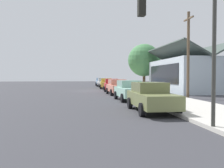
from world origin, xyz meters
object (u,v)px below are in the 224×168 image
object	(u,v)px
shade_tree	(144,60)
fire_hydrant_red	(162,98)
car_seafoam	(130,90)
utility_pole_wooden	(188,53)
car_coral	(117,87)
traffic_light_main	(185,31)
car_skyblue	(100,82)
car_cherry	(112,85)
car_mustard	(106,83)
car_olive	(151,97)
car_silver	(103,82)

from	to	relation	value
shade_tree	fire_hydrant_red	distance (m)	23.81
car_seafoam	fire_hydrant_red	xyz separation A→B (m)	(3.74, 1.40, -0.32)
fire_hydrant_red	utility_pole_wooden	bearing A→B (deg)	141.24
car_seafoam	utility_pole_wooden	bearing A→B (deg)	100.46
car_coral	traffic_light_main	size ratio (longest dim) A/B	0.86
car_skyblue	car_cherry	size ratio (longest dim) A/B	0.94
shade_tree	utility_pole_wooden	world-z (taller)	utility_pole_wooden
car_skyblue	car_mustard	world-z (taller)	same
car_olive	utility_pole_wooden	distance (m)	9.77
shade_tree	car_coral	bearing A→B (deg)	-25.52
car_silver	utility_pole_wooden	world-z (taller)	utility_pole_wooden
car_silver	car_cherry	distance (m)	12.47
car_mustard	car_seafoam	distance (m)	18.88
traffic_light_main	car_mustard	bearing A→B (deg)	179.53
utility_pole_wooden	car_mustard	bearing A→B (deg)	-162.94
traffic_light_main	utility_pole_wooden	size ratio (longest dim) A/B	0.69
car_seafoam	utility_pole_wooden	size ratio (longest dim) A/B	0.60
car_silver	car_mustard	world-z (taller)	same
car_olive	traffic_light_main	xyz separation A→B (m)	(4.88, -0.20, 2.67)
car_skyblue	fire_hydrant_red	bearing A→B (deg)	4.49
car_silver	car_seafoam	world-z (taller)	same
car_silver	car_cherry	world-z (taller)	same
car_skyblue	car_coral	distance (m)	24.89
car_skyblue	car_coral	size ratio (longest dim) A/B	1.00
car_skyblue	car_cherry	bearing A→B (deg)	2.21
car_mustard	car_olive	xyz separation A→B (m)	(25.12, -0.05, 0.00)
car_olive	fire_hydrant_red	bearing A→B (deg)	149.73
car_skyblue	car_mustard	size ratio (longest dim) A/B	0.97
car_coral	shade_tree	size ratio (longest dim) A/B	0.64
shade_tree	utility_pole_wooden	distance (m)	18.04
car_seafoam	car_silver	bearing A→B (deg)	177.59
car_mustard	shade_tree	xyz separation A→B (m)	(-0.38, 6.12, 3.65)
car_cherry	utility_pole_wooden	distance (m)	12.61
utility_pole_wooden	shade_tree	bearing A→B (deg)	177.74
car_olive	traffic_light_main	distance (m)	5.57
car_coral	car_olive	world-z (taller)	same
car_mustard	car_seafoam	world-z (taller)	same
car_olive	traffic_light_main	world-z (taller)	traffic_light_main
traffic_light_main	fire_hydrant_red	distance (m)	8.14
traffic_light_main	car_cherry	bearing A→B (deg)	179.32
car_coral	car_olive	bearing A→B (deg)	-2.66
traffic_light_main	utility_pole_wooden	distance (m)	13.60
car_silver	shade_tree	size ratio (longest dim) A/B	0.63
fire_hydrant_red	car_cherry	bearing A→B (deg)	-175.05
shade_tree	car_skyblue	bearing A→B (deg)	-153.00
car_cherry	fire_hydrant_red	xyz separation A→B (m)	(15.95, 1.38, -0.32)
car_cherry	car_silver	bearing A→B (deg)	-176.50
car_seafoam	traffic_light_main	bearing A→B (deg)	-3.80
car_skyblue	shade_tree	distance (m)	13.89
car_olive	utility_pole_wooden	size ratio (longest dim) A/B	0.64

